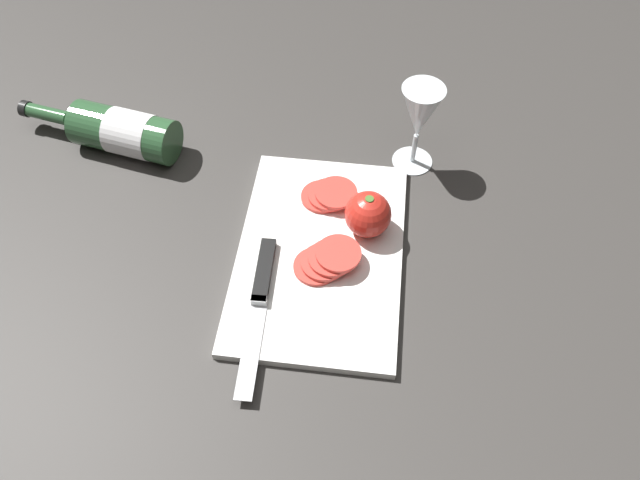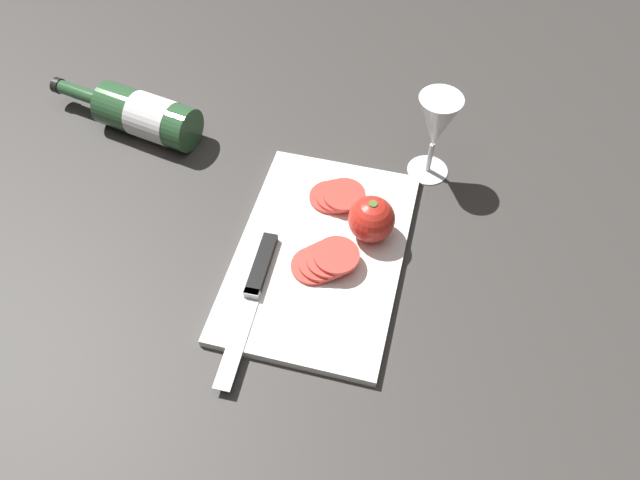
# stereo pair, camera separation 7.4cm
# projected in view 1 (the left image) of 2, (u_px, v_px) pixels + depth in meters

# --- Properties ---
(ground_plane) EXTENTS (3.00, 3.00, 0.00)m
(ground_plane) POSITION_uv_depth(u_px,v_px,m) (306.00, 283.00, 0.98)
(ground_plane) COLOR #383533
(cutting_board) EXTENTS (0.40, 0.26, 0.02)m
(cutting_board) POSITION_uv_depth(u_px,v_px,m) (320.00, 254.00, 1.00)
(cutting_board) COLOR white
(cutting_board) RESTS_ON ground_plane
(wine_bottle) EXTENTS (0.12, 0.31, 0.08)m
(wine_bottle) POSITION_uv_depth(u_px,v_px,m) (121.00, 131.00, 1.13)
(wine_bottle) COLOR #2D5633
(wine_bottle) RESTS_ON ground_plane
(wine_glass) EXTENTS (0.07, 0.07, 0.17)m
(wine_glass) POSITION_uv_depth(u_px,v_px,m) (420.00, 116.00, 1.05)
(wine_glass) COLOR silver
(wine_glass) RESTS_ON ground_plane
(whole_tomato) EXTENTS (0.08, 0.08, 0.08)m
(whole_tomato) POSITION_uv_depth(u_px,v_px,m) (368.00, 214.00, 0.99)
(whole_tomato) COLOR red
(whole_tomato) RESTS_ON cutting_board
(knife) EXTENTS (0.27, 0.03, 0.01)m
(knife) POSITION_uv_depth(u_px,v_px,m) (262.00, 283.00, 0.95)
(knife) COLOR silver
(knife) RESTS_ON cutting_board
(tomato_slice_stack_near) EXTENTS (0.09, 0.10, 0.03)m
(tomato_slice_stack_near) POSITION_uv_depth(u_px,v_px,m) (327.00, 260.00, 0.97)
(tomato_slice_stack_near) COLOR #D63D33
(tomato_slice_stack_near) RESTS_ON cutting_board
(tomato_slice_stack_far) EXTENTS (0.07, 0.10, 0.02)m
(tomato_slice_stack_far) POSITION_uv_depth(u_px,v_px,m) (329.00, 195.00, 1.06)
(tomato_slice_stack_far) COLOR #D63D33
(tomato_slice_stack_far) RESTS_ON cutting_board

